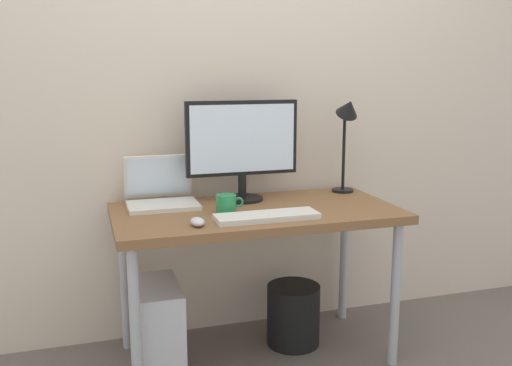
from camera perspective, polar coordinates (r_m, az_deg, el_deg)
name	(u,v)px	position (r m, az deg, el deg)	size (l,w,h in m)	color
ground_plane	(256,355)	(2.83, 0.00, -16.86)	(6.00, 6.00, 0.00)	#665B51
back_wall	(233,77)	(2.86, -2.31, 10.60)	(4.40, 0.04, 2.60)	beige
desk	(256,224)	(2.59, 0.00, -4.11)	(1.27, 0.65, 0.72)	brown
monitor	(242,144)	(2.69, -1.39, 3.91)	(0.54, 0.20, 0.48)	black
laptop	(161,193)	(2.67, -9.51, -0.97)	(0.32, 0.28, 0.23)	silver
desk_lamp	(347,123)	(2.88, 9.16, 5.97)	(0.11, 0.16, 0.50)	black
keyboard	(267,216)	(2.39, 1.10, -3.37)	(0.44, 0.14, 0.02)	silver
mouse	(197,222)	(2.30, -5.90, -3.89)	(0.06, 0.09, 0.03)	silver
coffee_mug	(226,204)	(2.49, -2.98, -2.12)	(0.12, 0.09, 0.08)	#268C4C
computer_tower	(159,330)	(2.61, -9.67, -14.35)	(0.18, 0.36, 0.42)	silver
wastebasket	(293,315)	(2.88, 3.76, -13.04)	(0.26, 0.26, 0.30)	black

